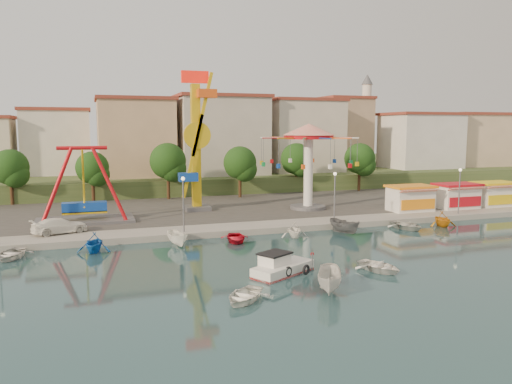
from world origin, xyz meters
name	(u,v)px	position (x,y,z in m)	size (l,w,h in m)	color
ground	(319,266)	(0.00, 0.00, 0.00)	(200.00, 200.00, 0.00)	#15323B
quay_deck	(179,181)	(0.00, 62.00, 0.30)	(200.00, 100.00, 0.60)	#9E998E
asphalt_pad	(221,203)	(0.00, 30.00, 0.60)	(90.00, 28.00, 0.01)	#4C4944
hill_terrace	(175,173)	(0.00, 67.00, 1.50)	(200.00, 60.00, 3.00)	#384C26
pirate_ship_ride	(84,186)	(-17.00, 21.39, 4.39)	(10.00, 5.00, 8.00)	#59595E
kamikaze_tower	(197,144)	(-4.07, 24.97, 8.60)	(3.89, 3.10, 16.50)	#59595E
wave_swinger	(309,147)	(8.94, 21.81, 8.20)	(11.60, 11.60, 10.40)	#59595E
booth_left	(410,198)	(19.91, 16.49, 2.16)	(5.40, 3.78, 3.08)	white
booth_mid	(457,196)	(26.67, 16.49, 2.16)	(5.40, 3.78, 3.08)	white
booth_right	(494,194)	(32.45, 16.49, 2.16)	(5.40, 3.78, 3.08)	white
lamp_post_1	(183,206)	(-8.00, 13.00, 3.10)	(0.14, 0.14, 5.00)	#59595E
lamp_post_2	(335,198)	(8.00, 13.00, 3.10)	(0.14, 0.14, 5.00)	#59595E
lamp_post_3	(459,192)	(24.00, 13.00, 3.10)	(0.14, 0.14, 5.00)	#59595E
tree_0	(10,167)	(-26.00, 36.98, 5.47)	(4.60, 4.60, 7.19)	#382314
tree_1	(92,168)	(-16.00, 36.24, 5.20)	(4.35, 4.35, 6.80)	#382314
tree_2	(168,161)	(-6.00, 35.81, 5.92)	(5.02, 5.02, 7.85)	#382314
tree_3	(240,163)	(4.00, 34.36, 5.55)	(4.68, 4.68, 7.32)	#382314
tree_4	(296,159)	(14.00, 37.35, 5.75)	(4.86, 4.86, 7.60)	#382314
tree_5	(360,159)	(24.00, 35.54, 5.71)	(4.83, 4.83, 7.54)	#382314
building_1	(56,148)	(-21.33, 51.38, 7.32)	(12.33, 9.01, 8.63)	silver
building_2	(140,139)	(-8.19, 51.96, 8.62)	(11.95, 9.28, 11.23)	tan
building_3	(225,145)	(5.60, 48.80, 7.60)	(12.59, 10.50, 9.20)	beige
building_4	(290,144)	(19.07, 52.20, 7.62)	(10.75, 9.23, 9.24)	beige
building_5	(359,138)	(32.37, 50.33, 8.61)	(12.77, 10.96, 11.21)	tan
building_6	(417,135)	(44.15, 48.77, 9.18)	(8.23, 8.98, 12.36)	silver
building_7	(450,143)	(56.03, 53.70, 7.38)	(11.59, 10.93, 8.76)	beige
minaret	(366,118)	(36.00, 54.00, 12.55)	(2.80, 2.80, 18.00)	silver
cabin_motorboat	(281,268)	(-3.55, -1.18, 0.47)	(5.28, 4.09, 1.76)	white
rowboat_a	(379,266)	(3.54, -2.76, 0.37)	(2.57, 3.59, 0.74)	white
rowboat_b	(244,296)	(-7.77, -5.77, 0.37)	(2.53, 3.54, 0.73)	white
skiff	(330,280)	(-2.05, -5.88, 0.78)	(1.53, 4.06, 1.57)	silver
van	(60,226)	(-19.23, 15.97, 1.33)	(2.03, 5.01, 1.45)	white
moored_boat_0	(11,254)	(-22.61, 9.80, 0.39)	(2.70, 3.77, 0.78)	silver
moored_boat_1	(94,242)	(-16.22, 9.80, 0.85)	(2.78, 3.22, 1.70)	blue
moored_boat_2	(178,239)	(-9.15, 9.80, 0.68)	(1.33, 3.53, 1.36)	white
moored_boat_3	(236,238)	(-3.78, 9.80, 0.38)	(2.59, 3.63, 0.75)	red
moored_boat_4	(294,230)	(2.09, 9.80, 0.77)	(2.54, 2.94, 1.55)	white
moored_boat_5	(345,226)	(7.51, 9.80, 0.75)	(1.45, 3.86, 1.49)	#515255
moored_boat_6	(407,225)	(14.75, 9.80, 0.41)	(2.81, 3.94, 0.82)	beige
moored_boat_7	(442,219)	(19.21, 9.80, 0.83)	(2.72, 3.15, 1.66)	orange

